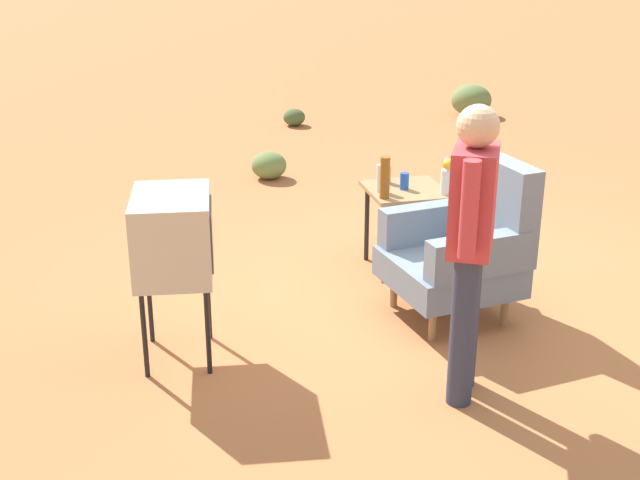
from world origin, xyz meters
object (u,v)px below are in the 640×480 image
soda_can_red (386,175)px  soda_can_blue (404,181)px  bottle_tall_amber (385,178)px  tv_on_stand (173,236)px  bottle_short_clear (381,178)px  person_standing (471,237)px  armchair (465,244)px  side_table (405,201)px  flower_vase (447,174)px

soda_can_red → soda_can_blue: bearing=23.3°
bottle_tall_amber → soda_can_red: size_ratio=2.46×
tv_on_stand → bottle_short_clear: 1.83m
tv_on_stand → bottle_tall_amber: bearing=117.6°
person_standing → bottle_tall_amber: 1.61m
bottle_tall_amber → soda_can_red: 0.38m
soda_can_blue → tv_on_stand: bearing=-60.9°
armchair → bottle_short_clear: (-0.80, -0.32, 0.23)m
tv_on_stand → bottle_tall_amber: 1.74m
soda_can_blue → armchair: bearing=9.5°
armchair → side_table: armchair is taller
armchair → soda_can_red: bearing=-167.8°
tv_on_stand → bottle_short_clear: bearing=121.5°
tv_on_stand → soda_can_red: bearing=124.8°
bottle_short_clear → soda_can_red: (-0.20, 0.11, -0.04)m
soda_can_blue → flower_vase: bearing=54.6°
side_table → soda_can_red: (-0.18, -0.10, 0.15)m
flower_vase → soda_can_blue: bearing=-125.4°
bottle_short_clear → soda_can_red: bearing=152.0°
soda_can_red → flower_vase: size_ratio=0.46×
side_table → bottle_tall_amber: size_ratio=2.10×
bottle_short_clear → flower_vase: flower_vase is taller
side_table → bottle_short_clear: 0.28m
armchair → bottle_short_clear: bearing=-158.1°
tv_on_stand → soda_can_blue: size_ratio=8.44×
side_table → person_standing: (1.78, -0.27, 0.40)m
person_standing → soda_can_blue: bearing=171.8°
soda_can_red → flower_vase: 0.50m
armchair → tv_on_stand: 1.91m
tv_on_stand → flower_vase: size_ratio=3.89×
person_standing → flower_vase: 1.67m
bottle_tall_amber → flower_vase: size_ratio=1.13×
armchair → soda_can_red: armchair is taller
side_table → bottle_short_clear: bearing=-83.6°
soda_can_blue → flower_vase: flower_vase is taller
tv_on_stand → soda_can_blue: 2.00m
bottle_short_clear → flower_vase: (0.17, 0.44, 0.05)m
soda_can_blue → bottle_short_clear: (0.02, -0.19, 0.04)m
flower_vase → soda_can_red: bearing=-137.6°
soda_can_blue → soda_can_red: same height
bottle_tall_amber → soda_can_blue: bearing=128.9°
person_standing → bottle_short_clear: size_ratio=8.20×
soda_can_blue → bottle_tall_amber: 0.28m
armchair → person_standing: size_ratio=0.65×
armchair → bottle_short_clear: armchair is taller
soda_can_blue → bottle_short_clear: size_ratio=0.61×
side_table → tv_on_stand: (0.98, -1.76, 0.24)m
armchair → side_table: 0.84m
person_standing → bottle_short_clear: 1.77m
soda_can_blue → bottle_tall_amber: bottle_tall_amber is taller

